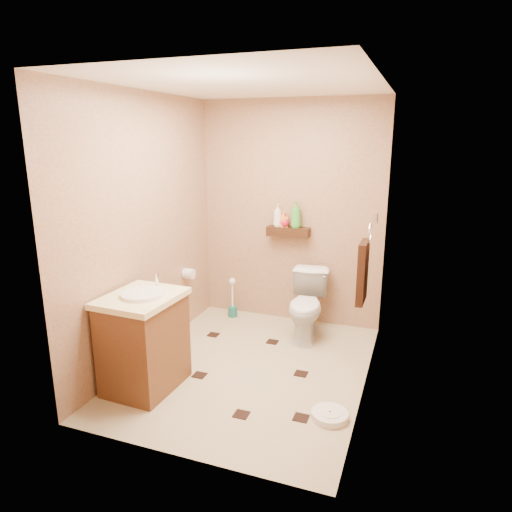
% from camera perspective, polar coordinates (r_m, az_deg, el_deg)
% --- Properties ---
extents(ground, '(2.50, 2.50, 0.00)m').
position_cam_1_polar(ground, '(4.21, -0.76, -13.80)').
color(ground, '#BEAC8B').
rests_on(ground, ground).
extents(wall_back, '(2.00, 0.04, 2.40)m').
position_cam_1_polar(wall_back, '(4.95, 4.35, 5.26)').
color(wall_back, tan).
rests_on(wall_back, ground).
extents(wall_front, '(2.00, 0.04, 2.40)m').
position_cam_1_polar(wall_front, '(2.70, -10.33, -3.01)').
color(wall_front, tan).
rests_on(wall_front, ground).
extents(wall_left, '(0.04, 2.50, 2.40)m').
position_cam_1_polar(wall_left, '(4.24, -13.58, 3.29)').
color(wall_left, tan).
rests_on(wall_left, ground).
extents(wall_right, '(0.04, 2.50, 2.40)m').
position_cam_1_polar(wall_right, '(3.56, 14.38, 1.11)').
color(wall_right, tan).
rests_on(wall_right, ground).
extents(ceiling, '(2.00, 2.50, 0.02)m').
position_cam_1_polar(ceiling, '(3.72, -0.89, 20.73)').
color(ceiling, white).
rests_on(ceiling, wall_back).
extents(wall_shelf, '(0.46, 0.14, 0.10)m').
position_cam_1_polar(wall_shelf, '(4.91, 4.05, 3.04)').
color(wall_shelf, '#3E2211').
rests_on(wall_shelf, wall_back).
extents(floor_accents, '(1.34, 1.37, 0.01)m').
position_cam_1_polar(floor_accents, '(4.14, -0.37, -14.30)').
color(floor_accents, black).
rests_on(floor_accents, ground).
extents(toilet, '(0.45, 0.70, 0.68)m').
position_cam_1_polar(toilet, '(4.71, 6.39, -6.17)').
color(toilet, white).
rests_on(toilet, ground).
extents(vanity, '(0.56, 0.67, 0.92)m').
position_cam_1_polar(vanity, '(3.86, -13.82, -10.19)').
color(vanity, brown).
rests_on(vanity, ground).
extents(bathroom_scale, '(0.33, 0.33, 0.05)m').
position_cam_1_polar(bathroom_scale, '(3.59, 9.20, -19.04)').
color(bathroom_scale, white).
rests_on(bathroom_scale, ground).
extents(toilet_brush, '(0.11, 0.11, 0.46)m').
position_cam_1_polar(toilet_brush, '(5.26, -2.95, -5.88)').
color(toilet_brush, '#19675B').
rests_on(toilet_brush, ground).
extents(towel_ring, '(0.12, 0.30, 0.76)m').
position_cam_1_polar(towel_ring, '(3.88, 13.26, -1.63)').
color(towel_ring, silver).
rests_on(towel_ring, wall_right).
extents(toilet_paper, '(0.12, 0.11, 0.12)m').
position_cam_1_polar(toilet_paper, '(4.89, -8.41, -2.19)').
color(toilet_paper, white).
rests_on(toilet_paper, wall_left).
extents(bottle_a, '(0.12, 0.12, 0.24)m').
position_cam_1_polar(bottle_a, '(4.91, 2.73, 5.11)').
color(bottle_a, white).
rests_on(bottle_a, wall_shelf).
extents(bottle_b, '(0.11, 0.11, 0.17)m').
position_cam_1_polar(bottle_b, '(4.90, 3.46, 4.65)').
color(bottle_b, '#FF9B35').
rests_on(bottle_b, wall_shelf).
extents(bottle_c, '(0.15, 0.15, 0.14)m').
position_cam_1_polar(bottle_c, '(4.90, 3.57, 4.48)').
color(bottle_c, red).
rests_on(bottle_c, wall_shelf).
extents(bottle_d, '(0.15, 0.15, 0.28)m').
position_cam_1_polar(bottle_d, '(4.86, 5.01, 5.19)').
color(bottle_d, green).
rests_on(bottle_d, wall_shelf).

